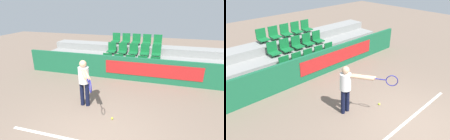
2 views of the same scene
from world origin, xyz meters
The scene contains 23 objects.
ground_plane centered at (0.00, 0.00, 0.00)m, with size 30.00×30.00×0.00m, color #7A6656.
court_baseline centered at (0.00, 0.06, 0.00)m, with size 4.56×0.08×0.01m.
barrier_wall centered at (0.03, 3.97, 0.51)m, with size 9.38×0.14×1.02m.
bleacher_tier_front centered at (0.00, 4.49, 0.18)m, with size 8.98×0.86×0.35m.
bleacher_tier_middle centered at (0.00, 5.35, 0.35)m, with size 8.98×0.86×0.70m.
bleacher_tier_back centered at (0.00, 6.21, 0.53)m, with size 8.98×0.86×1.05m.
stadium_chair_0 centered at (-1.11, 4.61, 0.59)m, with size 0.43×0.40×0.57m.
stadium_chair_1 centered at (-0.55, 4.61, 0.59)m, with size 0.43×0.40×0.57m.
stadium_chair_2 centered at (0.00, 4.61, 0.59)m, with size 0.43×0.40×0.57m.
stadium_chair_3 centered at (0.55, 4.61, 0.59)m, with size 0.43×0.40×0.57m.
stadium_chair_4 centered at (1.11, 4.61, 0.59)m, with size 0.43×0.40×0.57m.
stadium_chair_5 centered at (-1.11, 5.47, 0.94)m, with size 0.43×0.40×0.57m.
stadium_chair_6 centered at (-0.55, 5.47, 0.94)m, with size 0.43×0.40×0.57m.
stadium_chair_7 centered at (0.00, 5.47, 0.94)m, with size 0.43×0.40×0.57m.
stadium_chair_8 centered at (0.55, 5.47, 0.94)m, with size 0.43×0.40×0.57m.
stadium_chair_9 centered at (1.11, 5.47, 0.94)m, with size 0.43×0.40×0.57m.
stadium_chair_10 centered at (-1.11, 6.33, 1.29)m, with size 0.43×0.40×0.57m.
stadium_chair_11 centered at (-0.55, 6.33, 1.29)m, with size 0.43×0.40×0.57m.
stadium_chair_12 centered at (0.00, 6.33, 1.29)m, with size 0.43×0.40×0.57m.
stadium_chair_13 centered at (0.55, 6.33, 1.29)m, with size 0.43×0.40×0.57m.
stadium_chair_14 centered at (1.11, 6.33, 1.29)m, with size 0.43×0.40×0.57m.
tennis_player centered at (-0.87, 1.53, 0.95)m, with size 0.93×1.38×1.53m.
tennis_ball centered at (0.13, 1.10, 0.03)m, with size 0.07×0.07×0.07m.
Camera 2 is at (-4.73, -2.20, 4.12)m, focal length 35.00 mm.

